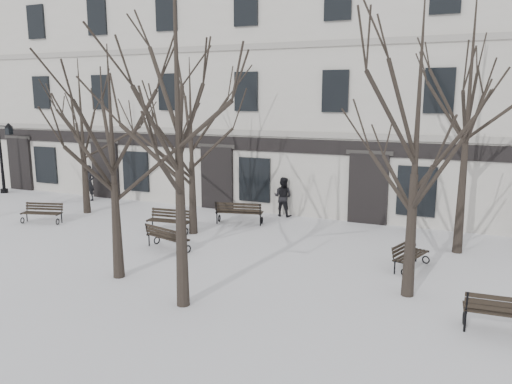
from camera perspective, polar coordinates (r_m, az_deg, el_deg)
The scene contains 19 objects.
ground at distance 15.25m, azimuth -6.67°, elevation -9.07°, with size 100.00×100.00×0.00m, color silver.
building at distance 26.36m, azimuth 7.55°, elevation 11.48°, with size 40.40×10.20×11.40m.
tree_1 at distance 14.45m, azimuth -16.17°, elevation 6.17°, with size 4.60×4.60×6.57m.
tree_2 at distance 11.99m, azimuth -9.06°, elevation 13.44°, with size 6.43×6.43×9.19m.
tree_3 at distance 13.10m, azimuth 18.05°, elevation 8.84°, with size 5.42×5.42×7.74m.
tree_4 at distance 23.37m, azimuth -19.35°, elevation 7.96°, with size 4.76×4.76×6.80m.
tree_5 at distance 18.77m, azimuth -7.46°, elevation 7.51°, with size 4.61×4.61×6.59m.
tree_6 at distance 17.56m, azimuth 23.27°, elevation 11.21°, with size 6.22×6.22×8.88m.
bench_0 at distance 22.59m, azimuth -23.23°, elevation -2.13°, with size 1.73×1.01×0.83m.
bench_1 at distance 17.38m, azimuth -10.21°, elevation -5.06°, with size 1.80×1.07×0.86m.
bench_2 at distance 12.50m, azimuth 27.25°, elevation -12.17°, with size 2.02×0.83×1.00m.
bench_3 at distance 19.67m, azimuth -9.84°, elevation -3.16°, with size 1.79×0.80×0.87m.
bench_4 at distance 20.51m, azimuth -1.94°, elevation -2.28°, with size 2.02×1.11×0.97m.
bench_5 at distance 16.03m, azimuth 17.13°, elevation -6.84°, with size 1.04×1.69×0.81m.
lamp_post at distance 30.13m, azimuth -26.83°, elevation 4.01°, with size 1.19×0.44×3.81m.
bollard_a at distance 23.60m, azimuth -8.26°, elevation -0.61°, with size 0.13×0.13×1.01m.
bollard_b at distance 20.25m, azimuth 17.03°, elevation -2.63°, with size 0.15×0.15×1.17m.
pedestrian_a at distance 26.71m, azimuth -18.45°, elevation -0.91°, with size 0.66×0.43×1.80m, color black.
pedestrian_b at distance 22.06m, azimuth 3.08°, elevation -2.75°, with size 0.84×0.66×1.74m, color black.
Camera 1 is at (7.26, -12.38, 5.17)m, focal length 35.00 mm.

